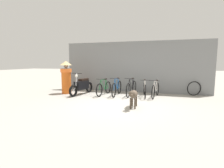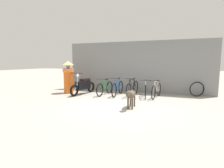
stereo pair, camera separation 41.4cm
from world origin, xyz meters
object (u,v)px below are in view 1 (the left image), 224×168
bicycle_0 (104,88)px  motorcycle (82,86)px  bicycle_2 (131,88)px  person_in_robes (66,76)px  bicycle_1 (117,88)px  bicycle_4 (155,90)px  bicycle_3 (145,89)px  stray_dog (133,95)px  spare_tire_left (194,88)px

bicycle_0 → motorcycle: motorcycle is taller
bicycle_2 → person_in_robes: bearing=-78.4°
bicycle_1 → motorcycle: (-1.73, -0.25, 0.08)m
bicycle_1 → motorcycle: bearing=-82.2°
bicycle_4 → bicycle_3: bearing=-82.1°
bicycle_0 → bicycle_4: bicycle_0 is taller
bicycle_0 → person_in_robes: (-1.98, -0.14, 0.55)m
bicycle_4 → motorcycle: motorcycle is taller
bicycle_3 → stray_dog: (-0.15, -2.17, 0.13)m
bicycle_3 → spare_tire_left: size_ratio=2.33×
bicycle_2 → bicycle_3: 0.63m
bicycle_0 → bicycle_3: bearing=101.8°
bicycle_2 → bicycle_4: size_ratio=1.06×
bicycle_1 → spare_tire_left: size_ratio=2.47×
bicycle_0 → bicycle_3: size_ratio=0.99×
bicycle_2 → bicycle_3: bicycle_2 is taller
bicycle_1 → bicycle_3: 1.32m
bicycle_2 → person_in_robes: (-3.29, -0.38, 0.52)m
bicycle_1 → bicycle_2: size_ratio=1.00×
bicycle_3 → bicycle_4: 0.49m
bicycle_0 → bicycle_4: 2.44m
bicycle_4 → stray_dog: (-0.64, -2.17, 0.13)m
bicycle_2 → bicycle_3: (0.63, -0.05, -0.02)m
motorcycle → bicycle_1: bearing=107.0°
bicycle_0 → person_in_robes: 2.06m
bicycle_1 → stray_dog: bearing=29.0°
bicycle_3 → bicycle_4: bearing=80.8°
bicycle_2 → motorcycle: (-2.41, -0.42, 0.07)m
motorcycle → person_in_robes: person_in_robes is taller
bicycle_2 → spare_tire_left: bicycle_2 is taller
bicycle_4 → spare_tire_left: bicycle_4 is taller
spare_tire_left → bicycle_0: bearing=-165.1°
motorcycle → stray_dog: (2.89, -1.80, 0.04)m
person_in_robes → bicycle_3: bearing=-159.5°
bicycle_3 → bicycle_2: bearing=-103.9°
bicycle_4 → motorcycle: bearing=-76.2°
bicycle_0 → spare_tire_left: bearing=111.2°
bicycle_1 → person_in_robes: (-2.61, -0.21, 0.52)m
bicycle_2 → bicycle_4: (1.12, -0.05, -0.02)m
bicycle_2 → motorcycle: bearing=-75.1°
bicycle_0 → person_in_robes: person_in_robes is taller
bicycle_4 → bicycle_0: bearing=-77.8°
bicycle_4 → person_in_robes: size_ratio=0.98×
bicycle_0 → stray_dog: (1.80, -1.98, 0.14)m
bicycle_0 → motorcycle: (-1.10, -0.18, 0.10)m
bicycle_1 → bicycle_3: (1.31, 0.11, -0.02)m
bicycle_2 → bicycle_0: bearing=-74.7°
bicycle_0 → bicycle_1: bicycle_1 is taller
bicycle_4 → stray_dog: bearing=-8.5°
bicycle_4 → stray_dog: bicycle_4 is taller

